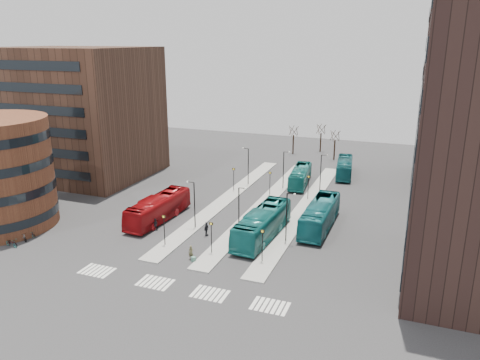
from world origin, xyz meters
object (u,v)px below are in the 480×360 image
(suitcase, at_px, (194,259))
(bicycle_mid, at_px, (23,237))
(red_bus, at_px, (158,208))
(teal_bus_d, at_px, (344,167))
(teal_bus_b, at_px, (300,176))
(teal_bus_a, at_px, (262,224))
(teal_bus_c, at_px, (320,215))
(bicycle_far, at_px, (30,234))
(traveller, at_px, (191,253))
(commuter_b, at_px, (206,229))
(commuter_a, at_px, (155,224))
(commuter_c, at_px, (243,241))
(bicycle_near, at_px, (12,243))

(suitcase, distance_m, bicycle_mid, 21.71)
(suitcase, bearing_deg, red_bus, 153.65)
(teal_bus_d, bearing_deg, teal_bus_b, -133.97)
(red_bus, height_order, teal_bus_a, teal_bus_a)
(suitcase, xyz_separation_m, teal_bus_c, (10.88, 14.39, 1.46))
(bicycle_far, bearing_deg, traveller, -83.74)
(traveller, height_order, bicycle_far, traveller)
(commuter_b, bearing_deg, teal_bus_a, -71.70)
(commuter_a, height_order, commuter_b, commuter_b)
(teal_bus_a, xyz_separation_m, commuter_c, (-1.22, -3.42, -1.01))
(teal_bus_a, height_order, teal_bus_c, teal_bus_a)
(commuter_b, height_order, commuter_c, commuter_b)
(commuter_a, xyz_separation_m, commuter_c, (12.27, -0.88, 0.02))
(commuter_a, distance_m, bicycle_mid, 15.63)
(bicycle_near, bearing_deg, traveller, -71.40)
(commuter_b, bearing_deg, commuter_a, 98.44)
(bicycle_far, bearing_deg, bicycle_mid, -178.20)
(red_bus, relative_size, commuter_b, 6.86)
(bicycle_near, bearing_deg, red_bus, -34.92)
(suitcase, xyz_separation_m, traveller, (-0.52, 0.43, 0.53))
(suitcase, xyz_separation_m, commuter_c, (3.76, 5.37, 0.52))
(teal_bus_a, height_order, bicycle_mid, teal_bus_a)
(teal_bus_d, xyz_separation_m, bicycle_near, (-31.68, -43.78, -1.01))
(teal_bus_d, distance_m, traveller, 40.68)
(commuter_a, distance_m, commuter_b, 6.90)
(teal_bus_c, distance_m, teal_bus_d, 25.31)
(suitcase, xyz_separation_m, bicycle_mid, (-21.59, -2.33, 0.27))
(red_bus, xyz_separation_m, bicycle_mid, (-11.83, -11.65, -1.16))
(teal_bus_b, height_order, bicycle_far, teal_bus_b)
(suitcase, height_order, commuter_b, commuter_b)
(teal_bus_d, height_order, commuter_c, teal_bus_d)
(commuter_b, bearing_deg, bicycle_far, 114.94)
(teal_bus_d, xyz_separation_m, commuter_c, (-6.34, -34.33, -0.70))
(teal_bus_b, distance_m, commuter_b, 25.44)
(teal_bus_c, relative_size, bicycle_far, 8.08)
(bicycle_mid, bearing_deg, traveller, -60.25)
(teal_bus_b, distance_m, traveller, 31.62)
(bicycle_near, bearing_deg, suitcase, -72.78)
(commuter_b, height_order, bicycle_mid, commuter_b)
(red_bus, bearing_deg, teal_bus_d, 59.64)
(teal_bus_d, distance_m, commuter_b, 34.81)
(suitcase, bearing_deg, teal_bus_c, 70.28)
(red_bus, relative_size, bicycle_mid, 6.69)
(suitcase, distance_m, bicycle_far, 21.62)
(teal_bus_a, bearing_deg, suitcase, -116.56)
(bicycle_mid, relative_size, bicycle_far, 1.18)
(teal_bus_b, height_order, commuter_b, teal_bus_b)
(teal_bus_d, distance_m, bicycle_far, 51.76)
(red_bus, distance_m, teal_bus_b, 26.31)
(commuter_b, relative_size, bicycle_far, 1.15)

